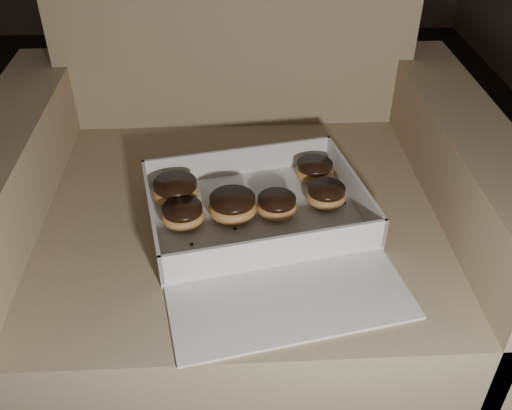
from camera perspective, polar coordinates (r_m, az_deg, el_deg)
name	(u,v)px	position (r m, az deg, el deg)	size (l,w,h in m)	color
armchair	(240,234)	(1.23, -1.57, -2.90)	(0.99, 0.83, 1.03)	#907A5C
bakery_box	(263,225)	(1.02, 0.73, -1.97)	(0.46, 0.51, 0.07)	silver
donut_a	(183,215)	(1.02, -7.32, -0.98)	(0.08, 0.08, 0.04)	#CC8347
donut_b	(233,207)	(1.03, -2.36, -0.15)	(0.09, 0.09, 0.04)	#CC8347
donut_c	(314,170)	(1.14, 5.86, 3.47)	(0.08, 0.08, 0.04)	#CC8347
donut_d	(176,191)	(1.08, -8.03, 1.42)	(0.09, 0.09, 0.04)	#CC8347
donut_e	(326,195)	(1.07, 7.01, 0.99)	(0.08, 0.08, 0.04)	#CC8347
donut_f	(277,206)	(1.04, 2.08, -0.06)	(0.07, 0.07, 0.04)	#CC8347
crumb_a	(191,244)	(0.99, -6.47, -3.90)	(0.01, 0.01, 0.00)	black
crumb_b	(235,229)	(1.01, -2.13, -2.38)	(0.01, 0.01, 0.00)	black
crumb_c	(242,221)	(1.03, -1.41, -1.62)	(0.01, 0.01, 0.00)	black
crumb_d	(344,203)	(1.09, 8.82, 0.23)	(0.01, 0.01, 0.00)	black
crumb_e	(208,265)	(0.94, -4.78, -6.02)	(0.01, 0.01, 0.00)	black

